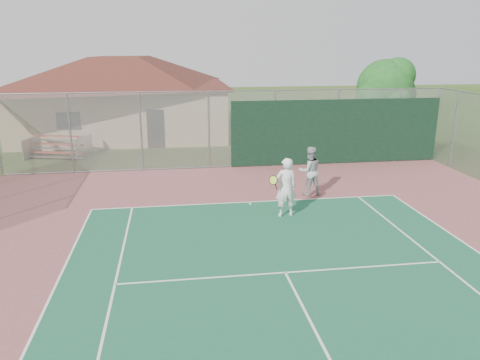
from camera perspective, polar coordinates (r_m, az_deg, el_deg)
name	(u,v)px	position (r m, az deg, el deg)	size (l,w,h in m)	color
back_fence	(276,131)	(21.65, 4.47, 6.02)	(20.08, 0.11, 3.53)	gray
clubhouse	(123,89)	(29.88, -14.13, 10.75)	(13.25, 8.85, 5.71)	tan
bleachers	(58,147)	(25.34, -21.29, 3.83)	(3.07, 2.25, 1.00)	#B53829
tree	(386,90)	(26.17, 17.39, 10.46)	(3.48, 3.30, 4.86)	#3B2515
player_white_front	(286,188)	(15.25, 5.59, -0.94)	(1.06, 0.75, 1.96)	white
player_grey_back	(309,171)	(17.59, 8.47, 1.04)	(0.97, 0.80, 1.84)	#A5A8AA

